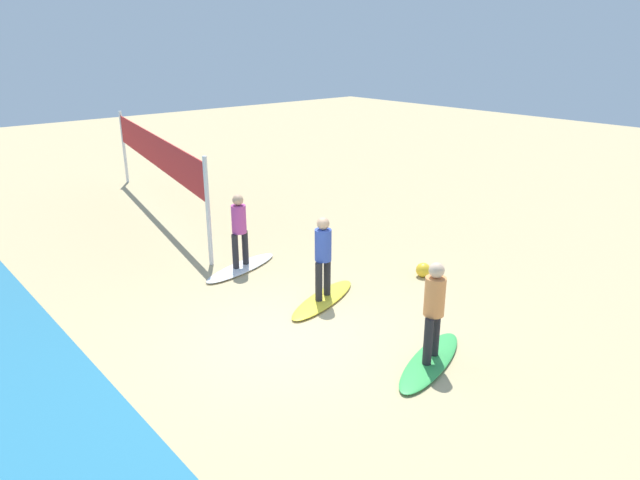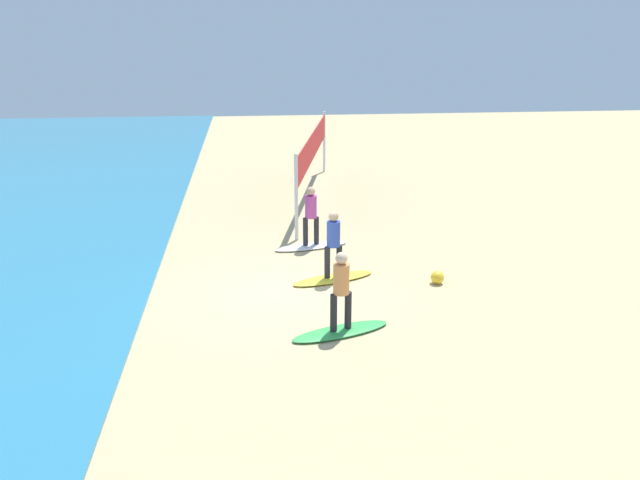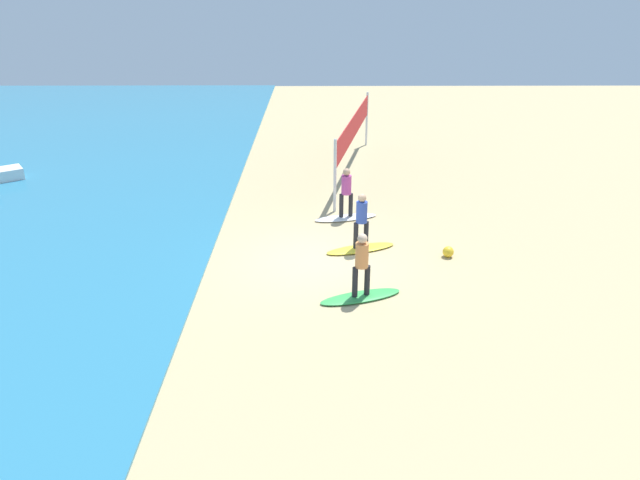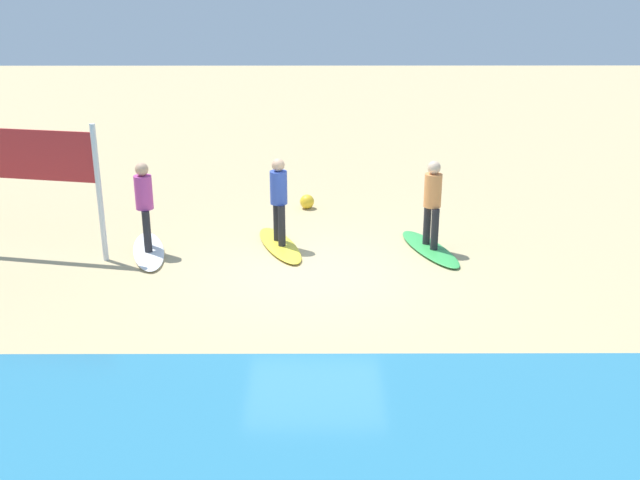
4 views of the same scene
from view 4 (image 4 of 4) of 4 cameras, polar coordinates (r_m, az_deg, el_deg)
ground_plane at (r=12.95m, az=-0.41°, el=-2.56°), size 60.00×60.00×0.00m
surfboard_green at (r=14.11m, az=8.41°, el=-0.65°), size 1.19×2.17×0.09m
surfer_green at (r=13.79m, az=8.62°, el=3.21°), size 0.32×0.44×1.64m
surfboard_yellow at (r=14.16m, az=-3.11°, el=-0.38°), size 1.21×2.17×0.09m
surfer_yellow at (r=13.85m, az=-3.18°, el=3.47°), size 0.32×0.44×1.64m
surfboard_white at (r=14.20m, az=-13.01°, el=-0.82°), size 1.07×2.17×0.09m
surfer_white at (r=13.89m, az=-13.32°, el=3.01°), size 0.32×0.45×1.64m
beach_ball at (r=16.42m, az=-1.00°, el=2.96°), size 0.32×0.32×0.32m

